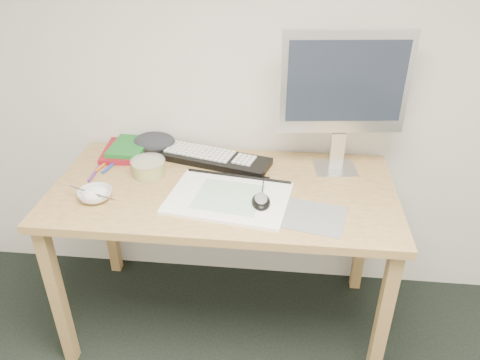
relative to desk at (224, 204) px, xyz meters
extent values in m
plane|color=silver|center=(0.23, 0.37, 0.63)|extent=(3.60, 0.00, 3.60)
cube|color=tan|center=(-0.65, -0.30, -0.31)|extent=(0.05, 0.05, 0.71)
cube|color=tan|center=(0.65, -0.30, -0.31)|extent=(0.05, 0.05, 0.71)
cube|color=tan|center=(-0.65, 0.30, -0.31)|extent=(0.05, 0.05, 0.71)
cube|color=tan|center=(0.65, 0.30, -0.31)|extent=(0.05, 0.05, 0.71)
cube|color=tan|center=(0.00, 0.00, 0.06)|extent=(1.40, 0.70, 0.03)
cube|color=slate|center=(0.36, -0.18, 0.08)|extent=(0.27, 0.25, 0.00)
cube|color=silver|center=(0.03, -0.09, 0.09)|extent=(0.51, 0.39, 0.01)
cube|color=black|center=(-0.06, 0.21, 0.10)|extent=(0.52, 0.28, 0.03)
cube|color=silver|center=(0.47, 0.20, 0.09)|extent=(0.20, 0.18, 0.01)
cube|color=silver|center=(0.47, 0.20, 0.17)|extent=(0.06, 0.03, 0.17)
cube|color=silver|center=(0.47, 0.20, 0.47)|extent=(0.51, 0.10, 0.41)
cube|color=black|center=(0.47, 0.20, 0.48)|extent=(0.46, 0.06, 0.33)
ellipsoid|color=black|center=(0.16, -0.12, 0.12)|extent=(0.08, 0.12, 0.04)
imported|color=white|center=(-0.48, -0.14, 0.10)|extent=(0.16, 0.16, 0.04)
cylinder|color=#B5B5B7|center=(-0.48, -0.17, 0.13)|extent=(0.21, 0.10, 0.02)
cylinder|color=gold|center=(-0.33, 0.07, 0.12)|extent=(0.19, 0.19, 0.07)
cube|color=maroon|center=(-0.49, 0.26, 0.09)|extent=(0.21, 0.26, 0.02)
cube|color=#1A6B25|center=(-0.47, 0.26, 0.12)|extent=(0.16, 0.22, 0.02)
ellipsoid|color=#282B30|center=(-0.37, 0.31, 0.12)|extent=(0.17, 0.14, 0.07)
cylinder|color=pink|center=(-0.03, 0.08, 0.09)|extent=(0.17, 0.01, 0.01)
cylinder|color=tan|center=(-0.04, 0.08, 0.09)|extent=(0.15, 0.07, 0.01)
cylinder|color=black|center=(0.10, 0.10, 0.09)|extent=(0.16, 0.03, 0.01)
cylinder|color=#1F3DAC|center=(-0.51, 0.12, 0.09)|extent=(0.04, 0.14, 0.01)
cylinder|color=orange|center=(-0.55, 0.12, 0.09)|extent=(0.04, 0.14, 0.01)
cylinder|color=#5A2380|center=(-0.56, 0.05, 0.09)|extent=(0.02, 0.14, 0.01)
camera|label=1|loc=(0.24, -1.62, 1.07)|focal=35.00mm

